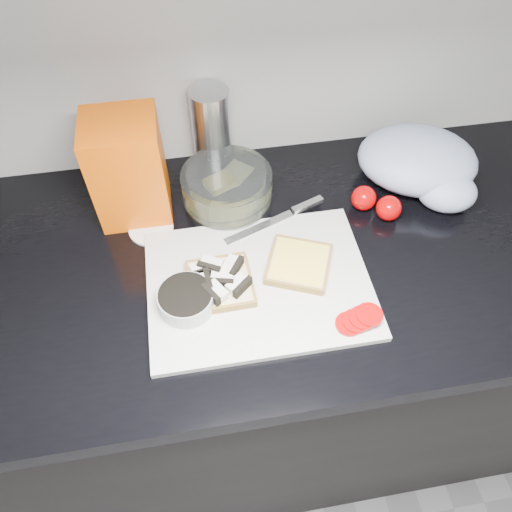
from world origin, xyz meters
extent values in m
cube|color=black|center=(0.00, 1.20, 0.43)|extent=(3.50, 0.60, 0.86)
cube|color=black|center=(0.00, 1.20, 0.88)|extent=(3.50, 0.64, 0.04)
cube|color=silver|center=(-0.06, 1.12, 0.91)|extent=(0.40, 0.30, 0.01)
cube|color=beige|center=(-0.13, 1.13, 0.92)|extent=(0.12, 0.12, 0.01)
cube|color=white|center=(-0.16, 1.15, 0.93)|extent=(0.04, 0.03, 0.01)
cube|color=black|center=(-0.16, 1.15, 0.93)|extent=(0.04, 0.02, 0.02)
cube|color=white|center=(-0.14, 1.16, 0.94)|extent=(0.05, 0.04, 0.01)
cube|color=black|center=(-0.14, 1.16, 0.94)|extent=(0.04, 0.03, 0.02)
cube|color=white|center=(-0.11, 1.15, 0.94)|extent=(0.04, 0.05, 0.01)
cube|color=black|center=(-0.11, 1.15, 0.94)|extent=(0.03, 0.04, 0.02)
cube|color=white|center=(-0.17, 1.12, 0.94)|extent=(0.03, 0.04, 0.01)
cube|color=black|center=(-0.17, 1.12, 0.94)|extent=(0.01, 0.04, 0.02)
cube|color=white|center=(-0.13, 1.13, 0.93)|extent=(0.04, 0.03, 0.01)
cube|color=black|center=(-0.13, 1.13, 0.93)|extent=(0.04, 0.02, 0.02)
cube|color=white|center=(-0.10, 1.11, 0.94)|extent=(0.04, 0.04, 0.01)
cube|color=black|center=(-0.10, 1.11, 0.94)|extent=(0.04, 0.04, 0.02)
cube|color=white|center=(-0.14, 1.10, 0.94)|extent=(0.04, 0.05, 0.01)
cube|color=black|center=(-0.14, 1.10, 0.94)|extent=(0.03, 0.04, 0.02)
cube|color=beige|center=(0.01, 1.15, 0.92)|extent=(0.14, 0.14, 0.01)
cube|color=#FFDD4B|center=(0.01, 1.15, 0.93)|extent=(0.13, 0.13, 0.00)
cylinder|color=#B60405|center=(0.07, 1.01, 0.91)|extent=(0.06, 0.06, 0.01)
cylinder|color=#B60405|center=(0.08, 1.01, 0.92)|extent=(0.06, 0.06, 0.01)
cylinder|color=#B60405|center=(0.10, 1.01, 0.92)|extent=(0.06, 0.06, 0.01)
cylinder|color=#B60405|center=(0.11, 1.02, 0.93)|extent=(0.05, 0.05, 0.01)
cube|color=silver|center=(-0.04, 1.25, 0.91)|extent=(0.15, 0.07, 0.00)
cube|color=silver|center=(0.07, 1.29, 0.92)|extent=(0.07, 0.04, 0.01)
cylinder|color=#ACB1B1|center=(-0.20, 1.09, 0.92)|extent=(0.10, 0.10, 0.05)
cylinder|color=black|center=(-0.20, 1.09, 0.94)|extent=(0.09, 0.09, 0.01)
cylinder|color=white|center=(-0.25, 1.29, 0.90)|extent=(0.11, 0.11, 0.01)
cylinder|color=silver|center=(-0.09, 1.34, 0.94)|extent=(0.18, 0.18, 0.08)
cube|color=#FFDD4B|center=(-0.10, 1.34, 0.93)|extent=(0.07, 0.06, 0.04)
cube|color=#F0E88F|center=(-0.07, 1.36, 0.92)|extent=(0.08, 0.08, 0.01)
cube|color=#D94003|center=(-0.27, 1.36, 1.01)|extent=(0.14, 0.13, 0.21)
cylinder|color=#B2B2B7|center=(-0.10, 1.46, 1.00)|extent=(0.08, 0.08, 0.19)
ellipsoid|color=#A9B6D0|center=(0.31, 1.35, 0.95)|extent=(0.30, 0.27, 0.11)
ellipsoid|color=#A9B6D0|center=(0.34, 1.26, 0.94)|extent=(0.14, 0.13, 0.08)
sphere|color=#B60405|center=(0.18, 1.28, 0.93)|extent=(0.05, 0.05, 0.05)
sphere|color=#B60405|center=(0.22, 1.25, 0.93)|extent=(0.05, 0.05, 0.05)
camera|label=1|loc=(-0.16, 0.61, 1.65)|focal=35.00mm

